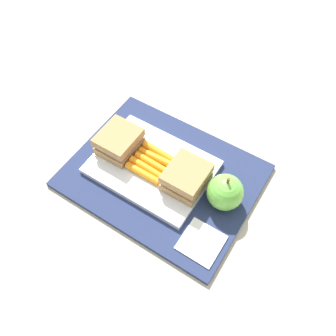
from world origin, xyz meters
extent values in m
plane|color=#B7AD99|center=(0.00, 0.00, 0.00)|extent=(2.40, 2.40, 0.00)
cube|color=navy|center=(0.00, 0.00, 0.01)|extent=(0.36, 0.28, 0.01)
cube|color=white|center=(-0.03, 0.00, 0.02)|extent=(0.23, 0.17, 0.01)
cube|color=#9E7A4C|center=(-0.10, 0.00, 0.03)|extent=(0.07, 0.08, 0.02)
cube|color=pink|center=(-0.10, 0.00, 0.04)|extent=(0.07, 0.07, 0.01)
cube|color=#9E7A4C|center=(-0.10, 0.00, 0.06)|extent=(0.07, 0.08, 0.02)
cube|color=#9E7A4C|center=(0.05, 0.00, 0.03)|extent=(0.07, 0.08, 0.02)
cube|color=pink|center=(0.05, 0.00, 0.04)|extent=(0.07, 0.07, 0.01)
cube|color=#9E7A4C|center=(0.05, 0.00, 0.06)|extent=(0.07, 0.08, 0.02)
cylinder|color=orange|center=(-0.03, -0.03, 0.03)|extent=(0.08, 0.01, 0.02)
cylinder|color=orange|center=(-0.03, -0.01, 0.03)|extent=(0.08, 0.01, 0.02)
cylinder|color=orange|center=(-0.02, 0.00, 0.03)|extent=(0.08, 0.01, 0.02)
cylinder|color=orange|center=(-0.03, 0.02, 0.03)|extent=(0.08, 0.01, 0.02)
cylinder|color=orange|center=(-0.03, 0.03, 0.03)|extent=(0.08, 0.01, 0.02)
sphere|color=#66B742|center=(0.13, 0.01, 0.04)|extent=(0.07, 0.07, 0.07)
cylinder|color=brown|center=(0.13, 0.01, 0.08)|extent=(0.01, 0.01, 0.01)
cube|color=white|center=(0.14, -0.08, 0.01)|extent=(0.07, 0.07, 0.00)
camera|label=1|loc=(0.21, -0.32, 0.60)|focal=38.11mm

